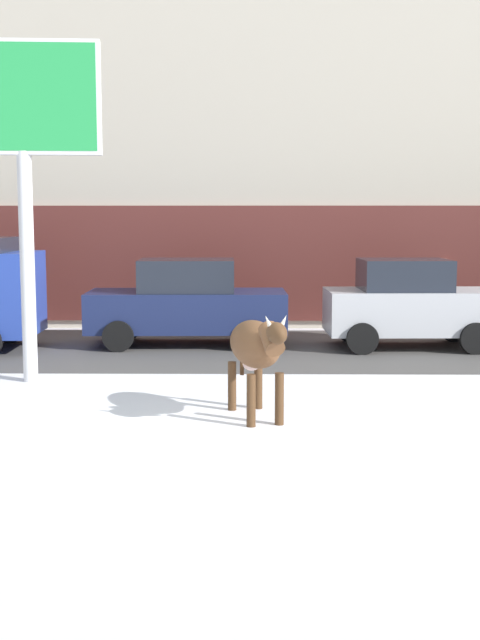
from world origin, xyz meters
TOP-DOWN VIEW (x-y plane):
  - ground_plane at (0.00, 0.00)m, footprint 120.00×120.00m
  - road_strip at (0.00, 7.56)m, footprint 60.00×5.60m
  - building_facade at (0.00, 13.77)m, footprint 44.00×6.10m
  - cow_brown at (0.49, 1.55)m, footprint 0.97×1.93m
  - billboard at (-3.29, 4.07)m, footprint 2.53×0.38m
  - car_navy_sedan at (-0.96, 8.08)m, footprint 4.25×2.08m
  - car_silver_hatchback at (3.71, 7.78)m, footprint 3.55×2.00m
  - pedestrian_near_billboard at (5.08, 10.62)m, footprint 0.36×0.24m

SIDE VIEW (x-z plane):
  - ground_plane at x=0.00m, z-range 0.00..0.00m
  - road_strip at x=0.00m, z-range 0.00..0.01m
  - pedestrian_near_billboard at x=5.08m, z-range 0.01..1.74m
  - car_navy_sedan at x=-0.96m, z-range -0.01..1.83m
  - car_silver_hatchback at x=3.71m, z-range 0.00..1.86m
  - cow_brown at x=0.49m, z-range 0.22..1.76m
  - billboard at x=-3.29m, z-range 1.53..7.09m
  - building_facade at x=0.00m, z-range -0.02..12.98m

